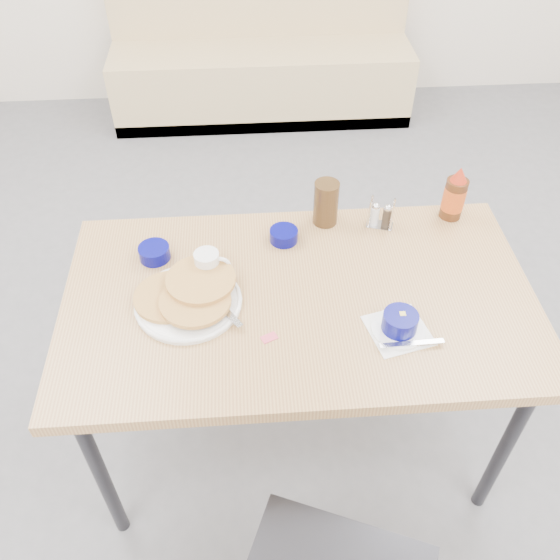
{
  "coord_description": "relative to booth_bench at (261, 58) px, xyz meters",
  "views": [
    {
      "loc": [
        -0.14,
        -0.96,
        2.03
      ],
      "look_at": [
        -0.06,
        0.26,
        0.82
      ],
      "focal_mm": 38.0,
      "sensor_mm": 36.0,
      "label": 1
    }
  ],
  "objects": [
    {
      "name": "ground",
      "position": [
        0.0,
        -2.78,
        -0.35
      ],
      "size": [
        6.0,
        6.0,
        0.0
      ],
      "primitive_type": "plane",
      "color": "slate",
      "rests_on": "ground"
    },
    {
      "name": "amber_tumbler",
      "position": [
        0.12,
        -2.19,
        0.49
      ],
      "size": [
        0.09,
        0.09,
        0.15
      ],
      "primitive_type": "cylinder",
      "rotation": [
        0.0,
        0.0,
        0.08
      ],
      "color": "#3C2813",
      "rests_on": "dining_table"
    },
    {
      "name": "butter_bowl",
      "position": [
        -0.03,
        -2.28,
        0.43
      ],
      "size": [
        0.09,
        0.09,
        0.04
      ],
      "rotation": [
        0.0,
        0.0,
        -0.09
      ],
      "color": "#040561",
      "rests_on": "dining_table"
    },
    {
      "name": "booth_bench",
      "position": [
        0.0,
        0.0,
        0.0
      ],
      "size": [
        1.9,
        0.56,
        1.22
      ],
      "color": "tan",
      "rests_on": "ground"
    },
    {
      "name": "condiment_caddy",
      "position": [
        0.3,
        -2.23,
        0.45
      ],
      "size": [
        0.1,
        0.08,
        0.1
      ],
      "rotation": [
        0.0,
        0.0,
        -0.33
      ],
      "color": "silver",
      "rests_on": "dining_table"
    },
    {
      "name": "grits_setting",
      "position": [
        0.26,
        -2.69,
        0.44
      ],
      "size": [
        0.21,
        0.19,
        0.07
      ],
      "rotation": [
        0.0,
        0.0,
        0.24
      ],
      "color": "white",
      "rests_on": "dining_table"
    },
    {
      "name": "syrup_bottle",
      "position": [
        0.55,
        -2.19,
        0.49
      ],
      "size": [
        0.07,
        0.07,
        0.19
      ],
      "rotation": [
        0.0,
        0.0,
        -0.33
      ],
      "color": "#47230F",
      "rests_on": "dining_table"
    },
    {
      "name": "dining_table",
      "position": [
        0.0,
        -2.53,
        0.35
      ],
      "size": [
        1.4,
        0.8,
        0.76
      ],
      "color": "tan",
      "rests_on": "ground"
    },
    {
      "name": "sugar_wrapper",
      "position": [
        -0.1,
        -2.69,
        0.41
      ],
      "size": [
        0.05,
        0.04,
        0.0
      ],
      "primitive_type": "cube",
      "rotation": [
        0.0,
        0.0,
        0.42
      ],
      "color": "#D7475E",
      "rests_on": "dining_table"
    },
    {
      "name": "pancake_plate",
      "position": [
        -0.32,
        -2.54,
        0.43
      ],
      "size": [
        0.32,
        0.31,
        0.06
      ],
      "rotation": [
        0.0,
        0.0,
        0.26
      ],
      "color": "white",
      "rests_on": "dining_table"
    },
    {
      "name": "creamer_bowl",
      "position": [
        -0.44,
        -2.34,
        0.43
      ],
      "size": [
        0.1,
        0.1,
        0.04
      ],
      "rotation": [
        0.0,
        0.0,
        0.06
      ],
      "color": "#040561",
      "rests_on": "dining_table"
    },
    {
      "name": "coffee_mug",
      "position": [
        -0.27,
        -2.43,
        0.45
      ],
      "size": [
        0.11,
        0.08,
        0.09
      ],
      "rotation": [
        0.0,
        0.0,
        -0.17
      ],
      "color": "white",
      "rests_on": "dining_table"
    }
  ]
}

